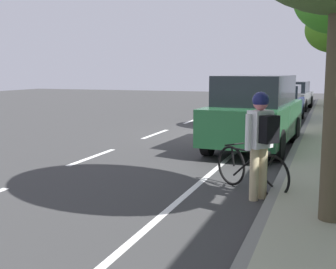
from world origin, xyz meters
The scene contains 10 objects.
ground centered at (0.00, 0.00, 0.00)m, with size 58.43×58.43×0.00m, color #373737.
curb_edge centered at (2.10, 0.00, 0.08)m, with size 0.16×36.52×0.17m, color gray.
lane_stripe_centre centered at (-2.57, -0.36, 0.00)m, with size 0.14×35.80×0.01m.
lane_stripe_bike_edge centered at (0.63, 0.00, 0.00)m, with size 0.12×36.52×0.01m, color white.
parked_suv_green_nearest centered at (1.01, -1.96, 1.03)m, with size 2.15×4.79×1.99m.
parked_sedan_dark_blue_second centered at (0.93, 4.92, 0.75)m, with size 1.84×4.40×1.52m.
parked_sedan_grey_mid centered at (0.96, 11.16, 0.75)m, with size 2.06×4.51×1.52m.
bicycle_at_curb centered at (1.63, -6.31, 0.39)m, with size 1.46×1.10×0.80m.
cyclist_with_backpack centered at (1.85, -6.78, 1.10)m, with size 0.53×0.55×1.79m.
street_tree_corner centered at (2.97, 11.88, 4.25)m, with size 3.13×3.13×5.41m.
Camera 1 is at (2.87, -13.90, 2.13)m, focal length 46.83 mm.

